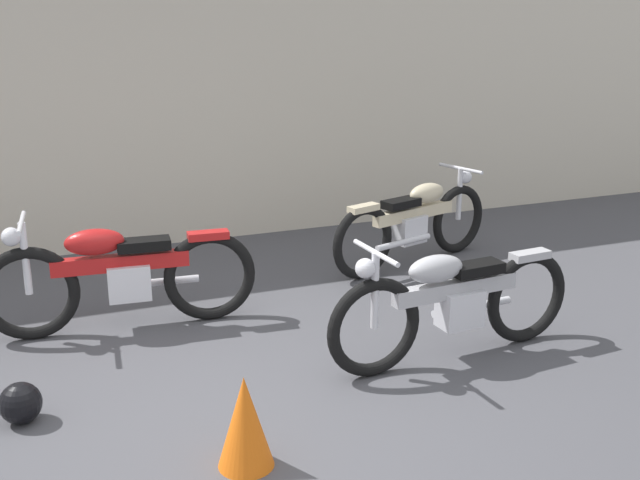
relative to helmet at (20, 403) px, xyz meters
name	(u,v)px	position (x,y,z in m)	size (l,w,h in m)	color
ground_plane	(220,422)	(1.15, -0.45, -0.13)	(40.00, 40.00, 0.00)	#47474C
building_wall	(113,79)	(1.15, 3.57, 1.64)	(18.00, 0.30, 3.54)	beige
helmet	(20,403)	(0.00, 0.00, 0.00)	(0.26, 0.26, 0.26)	black
traffic_cone	(245,422)	(1.16, -0.97, 0.14)	(0.32, 0.32, 0.55)	orange
motorcycle_red	(119,275)	(0.80, 1.25, 0.33)	(2.14, 0.60, 0.96)	black
motorcycle_cream	(415,222)	(3.73, 1.82, 0.31)	(1.97, 0.80, 0.91)	black
motorcycle_silver	(453,301)	(2.96, -0.18, 0.31)	(2.06, 0.57, 0.92)	black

